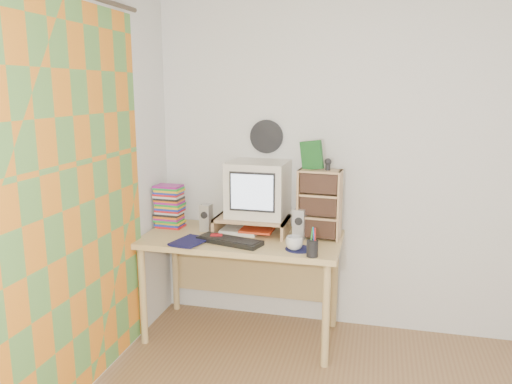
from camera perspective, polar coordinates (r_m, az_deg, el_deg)
The scene contains 20 objects.
back_wall at distance 3.69m, azimuth 15.53°, elevation 3.03°, with size 3.50×3.50×0.00m, color silver.
left_wall at distance 2.56m, azimuth -26.28°, elevation -1.48°, with size 3.50×3.50×0.00m, color silver.
curtain at distance 2.93m, azimuth -19.52°, elevation -1.38°, with size 2.20×2.20×0.00m, color orange.
wall_disc at distance 3.73m, azimuth 1.20°, elevation 6.35°, with size 0.25×0.25×0.02m, color black.
desk at distance 3.65m, azimuth -1.39°, elevation -6.86°, with size 1.40×0.70×0.75m.
monitor_riser at distance 3.61m, azimuth -0.49°, elevation -3.30°, with size 0.52×0.30×0.12m.
crt_monitor at distance 3.60m, azimuth 0.18°, elevation 0.32°, with size 0.42×0.42×0.40m, color beige.
speaker_left at distance 3.68m, azimuth -5.73°, elevation -2.95°, with size 0.08×0.08×0.20m, color #A5A5AA.
speaker_right at distance 3.48m, azimuth 5.00°, elevation -3.69°, with size 0.08×0.08×0.21m, color #A5A5AA.
keyboard at distance 3.41m, azimuth -3.03°, elevation -5.60°, with size 0.46×0.15×0.03m, color black.
dvd_stack at distance 3.82m, azimuth -9.85°, elevation -1.94°, with size 0.20×0.14×0.28m, color brown, non-canonical shape.
cd_rack at distance 3.48m, azimuth 7.26°, elevation -1.43°, with size 0.29×0.16×0.49m, color tan.
mug at distance 3.27m, azimuth 4.40°, elevation -5.85°, with size 0.11×0.11×0.09m, color silver.
diary at distance 3.48m, azimuth -8.83°, elevation -5.21°, with size 0.23×0.17×0.05m, color #10103D.
mousepad at distance 3.29m, azimuth 4.95°, elevation -6.52°, with size 0.18×0.18×0.00m, color #101435.
pen_cup at distance 3.14m, azimuth 6.46°, elevation -6.08°, with size 0.07×0.07×0.15m, color black, non-canonical shape.
papers at distance 3.63m, azimuth -1.05°, elevation -4.45°, with size 0.27×0.20×0.04m, color white, non-canonical shape.
red_box at distance 3.48m, azimuth -4.54°, elevation -5.18°, with size 0.08×0.05×0.04m, color #B11219.
game_box at distance 3.45m, azimuth 6.39°, elevation 4.22°, with size 0.15×0.03×0.20m, color #185520.
webcam at distance 3.42m, azimuth 8.22°, elevation 3.16°, with size 0.05×0.05×0.08m, color black, non-canonical shape.
Camera 1 is at (-0.11, -1.90, 1.78)m, focal length 35.00 mm.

